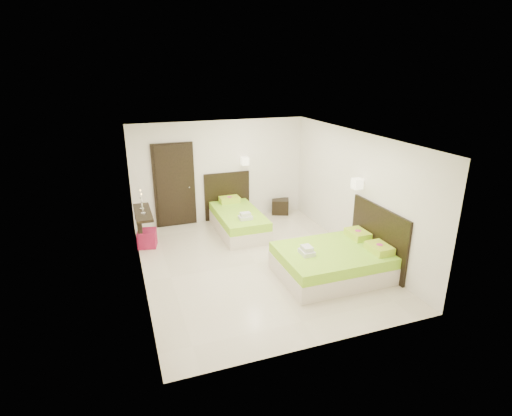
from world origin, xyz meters
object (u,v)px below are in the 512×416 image
object	(u,v)px
nightstand	(280,206)
ottoman	(147,238)
bed_single	(238,219)
bed_double	(336,260)

from	to	relation	value
nightstand	ottoman	xyz separation A→B (m)	(-3.67, -1.01, -0.00)
bed_single	nightstand	size ratio (longest dim) A/B	4.46
nightstand	bed_double	bearing A→B (deg)	-72.22
ottoman	bed_single	bearing A→B (deg)	5.61
bed_single	ottoman	xyz separation A→B (m)	(-2.20, -0.22, -0.11)
bed_single	ottoman	distance (m)	2.21
nightstand	ottoman	bearing A→B (deg)	-141.51
bed_single	nightstand	world-z (taller)	bed_single
nightstand	ottoman	world-z (taller)	nightstand
bed_single	ottoman	size ratio (longest dim) A/B	5.13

